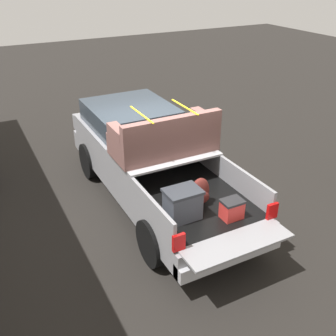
# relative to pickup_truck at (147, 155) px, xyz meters

# --- Properties ---
(ground_plane) EXTENTS (40.00, 40.00, 0.00)m
(ground_plane) POSITION_rel_pickup_truck_xyz_m (-0.35, -0.00, -0.96)
(ground_plane) COLOR black
(pickup_truck) EXTENTS (6.05, 2.06, 2.23)m
(pickup_truck) POSITION_rel_pickup_truck_xyz_m (0.00, 0.00, 0.00)
(pickup_truck) COLOR gray
(pickup_truck) RESTS_ON ground_plane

